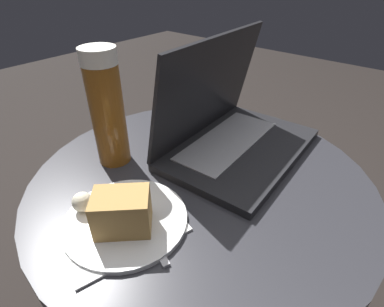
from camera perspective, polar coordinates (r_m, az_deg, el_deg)
table at (r=0.73m, az=1.54°, el=-12.57°), size 0.71×0.71×0.54m
napkin at (r=0.54m, az=-13.23°, el=-13.83°), size 0.23×0.19×0.00m
laptop at (r=0.71m, az=7.20°, el=4.73°), size 0.39×0.27×0.26m
beer_glass at (r=0.65m, az=-15.88°, el=8.16°), size 0.07×0.07×0.25m
snack_plate at (r=0.53m, az=-13.30°, el=-11.30°), size 0.22×0.22×0.08m
fork at (r=0.55m, az=-9.59°, el=-12.62°), size 0.08×0.17×0.00m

